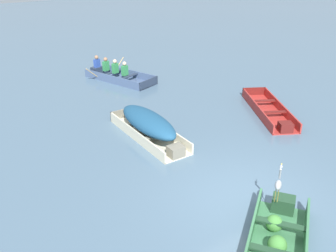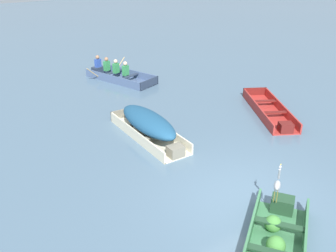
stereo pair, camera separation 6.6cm
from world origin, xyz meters
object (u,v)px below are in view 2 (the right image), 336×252
(heron_on_dinghy, at_px, (277,184))
(skiff_red_near_moored, at_px, (270,112))
(dinghy_green_foreground, at_px, (276,238))
(rowboat_slate_blue_with_crew, at_px, (117,74))
(skiff_cream_mid_moored, at_px, (149,124))

(heron_on_dinghy, bearing_deg, skiff_red_near_moored, 42.08)
(dinghy_green_foreground, bearing_deg, rowboat_slate_blue_with_crew, 78.42)
(skiff_red_near_moored, distance_m, heron_on_dinghy, 5.91)
(dinghy_green_foreground, relative_size, skiff_cream_mid_moored, 0.86)
(skiff_red_near_moored, height_order, heron_on_dinghy, heron_on_dinghy)
(dinghy_green_foreground, height_order, skiff_cream_mid_moored, skiff_cream_mid_moored)
(dinghy_green_foreground, distance_m, heron_on_dinghy, 1.13)
(dinghy_green_foreground, bearing_deg, skiff_red_near_moored, 42.42)
(dinghy_green_foreground, height_order, rowboat_slate_blue_with_crew, rowboat_slate_blue_with_crew)
(dinghy_green_foreground, distance_m, skiff_red_near_moored, 6.73)
(dinghy_green_foreground, xyz_separation_m, heron_on_dinghy, (0.62, 0.61, 0.72))
(skiff_red_near_moored, distance_m, skiff_cream_mid_moored, 4.67)
(dinghy_green_foreground, bearing_deg, heron_on_dinghy, 44.66)
(skiff_cream_mid_moored, relative_size, heron_on_dinghy, 4.14)
(dinghy_green_foreground, relative_size, rowboat_slate_blue_with_crew, 0.83)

